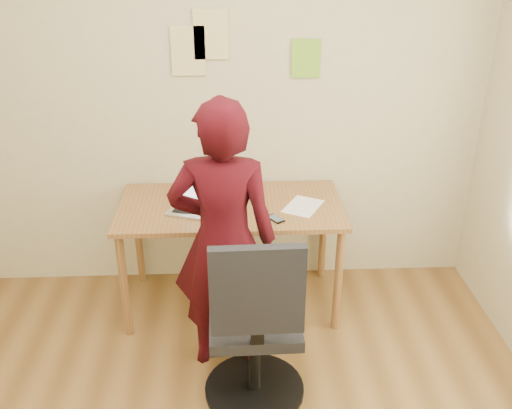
{
  "coord_description": "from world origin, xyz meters",
  "views": [
    {
      "loc": [
        0.09,
        -1.82,
        2.31
      ],
      "look_at": [
        0.21,
        0.95,
        0.95
      ],
      "focal_mm": 40.0,
      "sensor_mm": 36.0,
      "label": 1
    }
  ],
  "objects_px": {
    "laptop": "(196,201)",
    "phone": "(275,219)",
    "person": "(223,241)",
    "office_chair": "(255,334)",
    "desk": "(231,217)"
  },
  "relations": [
    {
      "from": "laptop",
      "to": "phone",
      "type": "height_order",
      "value": "laptop"
    },
    {
      "from": "phone",
      "to": "laptop",
      "type": "bearing_deg",
      "value": 125.08
    },
    {
      "from": "phone",
      "to": "person",
      "type": "distance_m",
      "value": 0.46
    },
    {
      "from": "person",
      "to": "office_chair",
      "type": "bearing_deg",
      "value": 118.48
    },
    {
      "from": "office_chair",
      "to": "person",
      "type": "height_order",
      "value": "person"
    },
    {
      "from": "phone",
      "to": "office_chair",
      "type": "relative_size",
      "value": 0.12
    },
    {
      "from": "person",
      "to": "laptop",
      "type": "bearing_deg",
      "value": -66.63
    },
    {
      "from": "laptop",
      "to": "phone",
      "type": "distance_m",
      "value": 0.51
    },
    {
      "from": "phone",
      "to": "person",
      "type": "height_order",
      "value": "person"
    },
    {
      "from": "phone",
      "to": "office_chair",
      "type": "bearing_deg",
      "value": -137.42
    },
    {
      "from": "desk",
      "to": "phone",
      "type": "relative_size",
      "value": 11.27
    },
    {
      "from": "phone",
      "to": "office_chair",
      "type": "xyz_separation_m",
      "value": [
        -0.15,
        -0.69,
        -0.3
      ]
    },
    {
      "from": "laptop",
      "to": "phone",
      "type": "bearing_deg",
      "value": -1.73
    },
    {
      "from": "laptop",
      "to": "office_chair",
      "type": "bearing_deg",
      "value": -51.18
    },
    {
      "from": "laptop",
      "to": "office_chair",
      "type": "distance_m",
      "value": 0.98
    }
  ]
}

